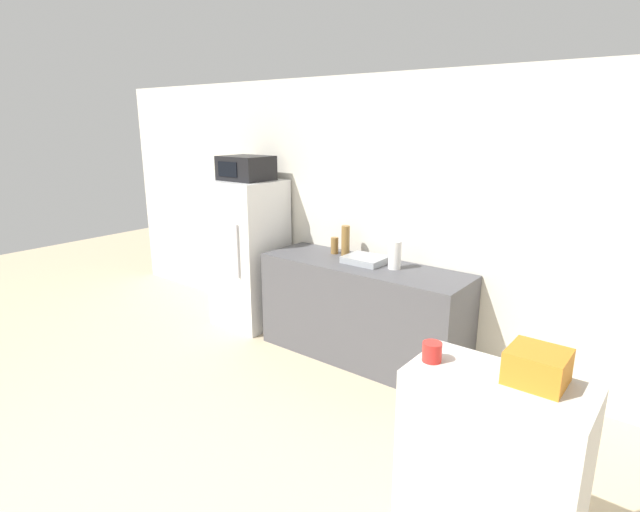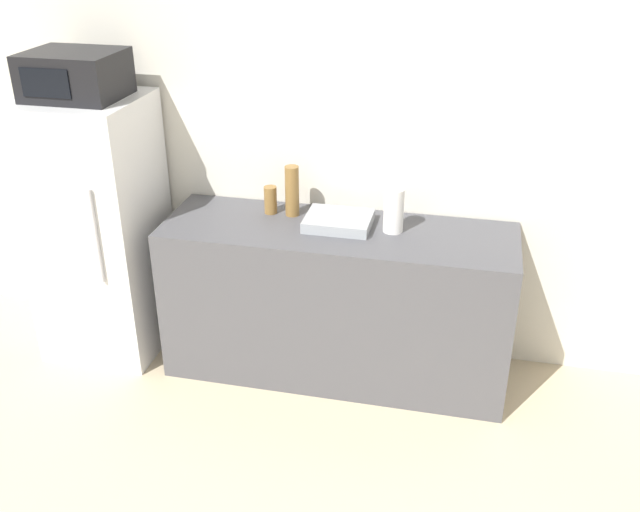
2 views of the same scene
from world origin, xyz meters
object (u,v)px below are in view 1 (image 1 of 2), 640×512
Objects in this scene: microwave at (246,168)px; refrigerator at (249,253)px; jar at (432,352)px; paper_towel_roll at (395,255)px; bottle_short at (335,245)px; basket at (537,366)px; bottle_tall at (346,241)px.

refrigerator is at bearing 72.96° from microwave.
jar is 2.17m from paper_towel_roll.
paper_towel_roll is at bearing 2.31° from refrigerator.
basket is (2.37, -1.80, 0.20)m from bottle_short.
bottle_tall is 2.62m from jar.
bottle_short is (1.03, 0.17, 0.21)m from refrigerator.
basket reaches higher than paper_towel_roll.
refrigerator is 1.77m from paper_towel_roll.
microwave is 1.70× the size of bottle_tall.
microwave is at bearing -177.65° from paper_towel_roll.
jar is at bearing -44.21° from bottle_short.
paper_towel_roll is at bearing -7.50° from bottle_short.
microwave reaches higher than bottle_tall.
bottle_tall reaches higher than paper_towel_roll.
jar is at bearing -30.12° from refrigerator.
bottle_tall is at bearing 8.15° from refrigerator.
jar is (2.97, -1.72, 0.39)m from refrigerator.
paper_towel_roll is at bearing 2.35° from microwave.
refrigerator is 17.79× the size of jar.
microwave is 1.88m from paper_towel_roll.
basket reaches higher than bottle_tall.
bottle_short is 0.73m from paper_towel_roll.
bottle_tall is at bearing 141.22° from basket.
jar is 0.36× the size of paper_towel_roll.
refrigerator is 3.46m from jar.
microwave is 3.48m from jar.
jar is (-0.42, -0.09, -0.03)m from basket.
basket is at bearing -37.22° from bottle_short.
basket reaches higher than bottle_short.
jar is (2.97, -1.72, -0.53)m from microwave.
refrigerator reaches higher than basket.
bottle_short is at bearing 172.50° from paper_towel_roll.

